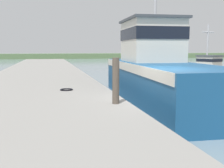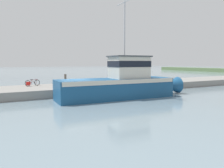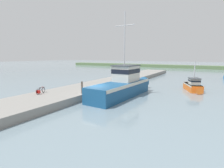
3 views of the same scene
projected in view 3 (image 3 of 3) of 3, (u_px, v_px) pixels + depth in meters
name	position (u px, v px, depth m)	size (l,w,h in m)	color
ground_plane	(96.00, 101.00, 20.70)	(320.00, 320.00, 0.00)	gray
dock_pier	(69.00, 94.00, 22.75)	(6.21, 80.00, 0.84)	gray
fishing_boat_main	(123.00, 85.00, 23.33)	(3.72, 13.51, 10.84)	navy
boat_green_anchored	(193.00, 86.00, 26.59)	(3.25, 5.38, 4.59)	orange
bicycle_touring	(40.00, 91.00, 20.79)	(0.77, 1.69, 0.73)	black
mooring_post	(82.00, 87.00, 20.86)	(0.22, 0.22, 1.45)	#51473D
hose_coil	(90.00, 88.00, 24.41)	(0.53, 0.53, 0.05)	black
water_bottle_by_bike	(42.00, 91.00, 22.28)	(0.06, 0.06, 0.18)	silver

